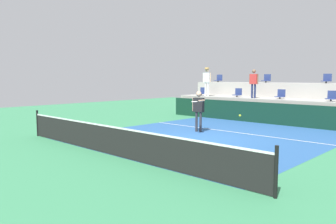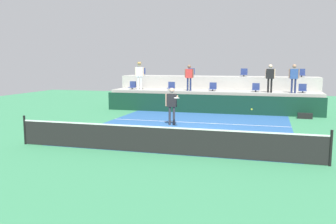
% 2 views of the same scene
% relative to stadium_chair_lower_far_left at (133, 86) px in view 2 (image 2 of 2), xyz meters
% --- Properties ---
extents(ground_plane, '(40.00, 40.00, 0.00)m').
position_rel_stadium_chair_lower_far_left_xyz_m(ground_plane, '(5.36, -7.23, -1.46)').
color(ground_plane, '#388456').
extents(court_inner_paint, '(9.00, 10.00, 0.01)m').
position_rel_stadium_chair_lower_far_left_xyz_m(court_inner_paint, '(5.36, -6.23, -1.46)').
color(court_inner_paint, '#285693').
rests_on(court_inner_paint, ground_plane).
extents(court_service_line, '(9.00, 0.06, 0.00)m').
position_rel_stadium_chair_lower_far_left_xyz_m(court_service_line, '(5.36, -4.83, -1.46)').
color(court_service_line, white).
rests_on(court_service_line, ground_plane).
extents(tennis_net, '(10.48, 0.08, 1.07)m').
position_rel_stadium_chair_lower_far_left_xyz_m(tennis_net, '(5.36, -11.23, -0.97)').
color(tennis_net, black).
rests_on(tennis_net, ground_plane).
extents(sponsor_backboard, '(13.00, 0.16, 1.10)m').
position_rel_stadium_chair_lower_far_left_xyz_m(sponsor_backboard, '(5.36, -1.23, -0.91)').
color(sponsor_backboard, '#0F3323').
rests_on(sponsor_backboard, ground_plane).
extents(seating_tier_lower, '(13.00, 1.80, 1.25)m').
position_rel_stadium_chair_lower_far_left_xyz_m(seating_tier_lower, '(5.36, 0.07, -0.84)').
color(seating_tier_lower, '#ADAAA3').
rests_on(seating_tier_lower, ground_plane).
extents(seating_tier_upper, '(13.00, 1.80, 2.10)m').
position_rel_stadium_chair_lower_far_left_xyz_m(seating_tier_upper, '(5.36, 1.87, -0.41)').
color(seating_tier_upper, '#ADAAA3').
rests_on(seating_tier_upper, ground_plane).
extents(stadium_chair_lower_far_left, '(0.44, 0.40, 0.52)m').
position_rel_stadium_chair_lower_far_left_xyz_m(stadium_chair_lower_far_left, '(0.00, 0.00, 0.00)').
color(stadium_chair_lower_far_left, '#2D2D33').
rests_on(stadium_chair_lower_far_left, seating_tier_lower).
extents(stadium_chair_lower_left, '(0.44, 0.40, 0.52)m').
position_rel_stadium_chair_lower_far_left_xyz_m(stadium_chair_lower_left, '(2.68, 0.00, 0.00)').
color(stadium_chair_lower_left, '#2D2D33').
rests_on(stadium_chair_lower_left, seating_tier_lower).
extents(stadium_chair_lower_center, '(0.44, 0.40, 0.52)m').
position_rel_stadium_chair_lower_far_left_xyz_m(stadium_chair_lower_center, '(5.37, 0.00, 0.00)').
color(stadium_chair_lower_center, '#2D2D33').
rests_on(stadium_chair_lower_center, seating_tier_lower).
extents(stadium_chair_lower_right, '(0.44, 0.40, 0.52)m').
position_rel_stadium_chair_lower_far_left_xyz_m(stadium_chair_lower_right, '(7.99, 0.00, 0.00)').
color(stadium_chair_lower_right, '#2D2D33').
rests_on(stadium_chair_lower_right, seating_tier_lower).
extents(stadium_chair_lower_far_right, '(0.44, 0.40, 0.52)m').
position_rel_stadium_chair_lower_far_left_xyz_m(stadium_chair_lower_far_right, '(10.65, 0.00, 0.00)').
color(stadium_chair_lower_far_right, '#2D2D33').
rests_on(stadium_chair_lower_far_right, seating_tier_lower).
extents(stadium_chair_upper_far_left, '(0.44, 0.40, 0.52)m').
position_rel_stadium_chair_lower_far_left_xyz_m(stadium_chair_upper_far_left, '(0.03, 1.80, 0.85)').
color(stadium_chair_upper_far_left, '#2D2D33').
rests_on(stadium_chair_upper_far_left, seating_tier_upper).
extents(stadium_chair_upper_left, '(0.44, 0.40, 0.52)m').
position_rel_stadium_chair_lower_far_left_xyz_m(stadium_chair_upper_left, '(3.60, 1.80, 0.85)').
color(stadium_chair_upper_left, '#2D2D33').
rests_on(stadium_chair_upper_left, seating_tier_upper).
extents(stadium_chair_upper_right, '(0.44, 0.40, 0.52)m').
position_rel_stadium_chair_lower_far_left_xyz_m(stadium_chair_upper_right, '(7.14, 1.80, 0.85)').
color(stadium_chair_upper_right, '#2D2D33').
rests_on(stadium_chair_upper_right, seating_tier_upper).
extents(stadium_chair_upper_far_right, '(0.44, 0.40, 0.52)m').
position_rel_stadium_chair_lower_far_left_xyz_m(stadium_chair_upper_far_right, '(10.70, 1.80, 0.85)').
color(stadium_chair_upper_far_right, '#2D2D33').
rests_on(stadium_chair_upper_far_right, seating_tier_upper).
extents(tennis_player, '(0.93, 1.19, 1.80)m').
position_rel_stadium_chair_lower_far_left_xyz_m(tennis_player, '(4.31, -5.83, -0.35)').
color(tennis_player, '#2D2D33').
rests_on(tennis_player, ground_plane).
extents(spectator_with_hat, '(0.61, 0.44, 1.80)m').
position_rel_stadium_chair_lower_far_left_xyz_m(spectator_with_hat, '(0.65, -0.38, 0.90)').
color(spectator_with_hat, white).
rests_on(spectator_with_hat, seating_tier_lower).
extents(spectator_leaning_on_rail, '(0.57, 0.22, 1.62)m').
position_rel_stadium_chair_lower_far_left_xyz_m(spectator_leaning_on_rail, '(3.94, -0.38, 0.76)').
color(spectator_leaning_on_rail, navy).
rests_on(spectator_leaning_on_rail, seating_tier_lower).
extents(spectator_in_white, '(0.58, 0.28, 1.65)m').
position_rel_stadium_chair_lower_far_left_xyz_m(spectator_in_white, '(8.80, -0.38, 0.77)').
color(spectator_in_white, black).
rests_on(spectator_in_white, seating_tier_lower).
extents(spectator_in_grey, '(0.58, 0.22, 1.66)m').
position_rel_stadium_chair_lower_far_left_xyz_m(spectator_in_grey, '(10.12, -0.38, 0.78)').
color(spectator_in_grey, navy).
rests_on(spectator_in_grey, seating_tier_lower).
extents(tennis_ball, '(0.07, 0.07, 0.07)m').
position_rel_stadium_chair_lower_far_left_xyz_m(tennis_ball, '(8.17, -8.71, -0.20)').
color(tennis_ball, '#CCE033').
extents(equipment_bag, '(0.76, 0.28, 0.30)m').
position_rel_stadium_chair_lower_far_left_xyz_m(equipment_bag, '(10.68, -1.90, -1.31)').
color(equipment_bag, black).
rests_on(equipment_bag, ground_plane).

